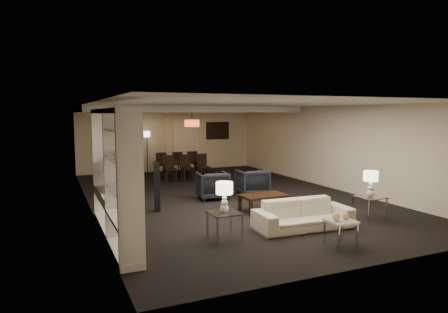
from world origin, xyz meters
name	(u,v)px	position (x,y,z in m)	size (l,w,h in m)	color
floor	(224,196)	(0.00, 0.00, 0.00)	(11.00, 11.00, 0.00)	black
ceiling	(224,105)	(0.00, 0.00, 2.50)	(7.00, 11.00, 0.02)	silver
wall_back	(168,139)	(0.00, 5.50, 1.25)	(7.00, 0.02, 2.50)	beige
wall_front	(375,183)	(0.00, -5.50, 1.25)	(7.00, 0.02, 2.50)	beige
wall_left	(89,157)	(-3.50, 0.00, 1.25)	(0.02, 11.00, 2.50)	beige
wall_right	(328,147)	(3.50, 0.00, 1.25)	(0.02, 11.00, 2.50)	beige
ceiling_soffit	(184,110)	(0.00, 3.50, 2.40)	(7.00, 4.00, 0.20)	silver
curtains	(146,141)	(-0.90, 5.42, 1.20)	(1.50, 0.12, 2.40)	beige
door	(186,144)	(0.70, 5.47, 1.05)	(0.90, 0.05, 2.10)	silver
painting	(218,131)	(2.10, 5.46, 1.55)	(0.95, 0.04, 0.65)	#142D38
media_unit	(113,175)	(-3.31, -2.60, 1.18)	(0.38, 3.40, 2.35)	white
pendant_light	(192,123)	(0.30, 3.50, 1.92)	(0.52, 0.52, 0.24)	#D8591E
sofa	(303,215)	(0.19, -3.46, 0.28)	(1.95, 0.76, 0.57)	beige
coffee_table	(263,203)	(0.19, -1.86, 0.19)	(1.07, 0.62, 0.38)	black
armchair_left	(212,185)	(-0.41, -0.16, 0.36)	(0.77, 0.80, 0.72)	black
armchair_right	(252,182)	(0.79, -0.16, 0.36)	(0.77, 0.80, 0.72)	black
side_table_left	(224,226)	(-1.51, -3.46, 0.25)	(0.53, 0.53, 0.50)	white
side_table_right	(370,208)	(1.89, -3.46, 0.25)	(0.53, 0.53, 0.50)	white
table_lamp_left	(224,197)	(-1.51, -3.46, 0.78)	(0.30, 0.30, 0.55)	white
table_lamp_right	(371,184)	(1.89, -3.46, 0.78)	(0.30, 0.30, 0.55)	beige
marble_table	(340,233)	(0.19, -4.56, 0.22)	(0.45, 0.45, 0.45)	silver
gold_gourd_a	(336,217)	(0.09, -4.56, 0.52)	(0.14, 0.14, 0.14)	#F2D380
gold_gourd_b	(346,216)	(0.29, -4.56, 0.51)	(0.12, 0.12, 0.12)	tan
television	(108,173)	(-3.28, -1.65, 1.07)	(0.15, 1.11, 0.64)	black
vase_blue	(123,185)	(-3.31, -3.62, 1.15)	(0.18, 0.18, 0.18)	navy
vase_amber	(118,152)	(-3.31, -3.25, 1.65)	(0.17, 0.17, 0.18)	gold
floor_speaker	(157,187)	(-2.10, -0.94, 0.57)	(0.12, 0.12, 1.14)	black
dining_table	(181,169)	(-0.08, 3.61, 0.29)	(1.66, 0.92, 0.58)	black
chair_nl	(170,168)	(-0.68, 2.96, 0.43)	(0.40, 0.40, 0.87)	black
chair_nm	(187,167)	(-0.08, 2.96, 0.43)	(0.40, 0.40, 0.87)	black
chair_nr	(204,167)	(0.52, 2.96, 0.43)	(0.40, 0.40, 0.87)	black
chair_fl	(160,164)	(-0.68, 4.26, 0.43)	(0.40, 0.40, 0.87)	black
chair_fm	(176,163)	(-0.08, 4.26, 0.43)	(0.40, 0.40, 0.87)	black
chair_fr	(191,162)	(0.52, 4.26, 0.43)	(0.40, 0.40, 0.87)	black
floor_lamp	(147,153)	(-0.98, 4.96, 0.80)	(0.23, 0.23, 1.60)	black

